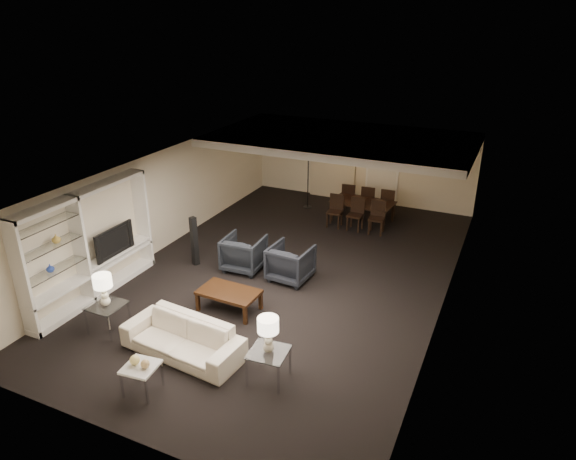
% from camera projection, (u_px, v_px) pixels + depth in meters
% --- Properties ---
extents(floor, '(11.00, 11.00, 0.00)m').
position_uv_depth(floor, '(288.00, 273.00, 11.94)').
color(floor, black).
rests_on(floor, ground).
extents(ceiling, '(7.00, 11.00, 0.02)m').
position_uv_depth(ceiling, '(288.00, 170.00, 10.95)').
color(ceiling, silver).
rests_on(ceiling, ground).
extents(wall_back, '(7.00, 0.02, 2.50)m').
position_uv_depth(wall_back, '(361.00, 162.00, 16.03)').
color(wall_back, beige).
rests_on(wall_back, ground).
extents(wall_front, '(7.00, 0.02, 2.50)m').
position_uv_depth(wall_front, '(117.00, 368.00, 6.85)').
color(wall_front, beige).
rests_on(wall_front, ground).
extents(wall_left, '(0.02, 11.00, 2.50)m').
position_uv_depth(wall_left, '(161.00, 201.00, 12.78)').
color(wall_left, beige).
rests_on(wall_left, ground).
extents(wall_right, '(0.02, 11.00, 2.50)m').
position_uv_depth(wall_right, '(449.00, 252.00, 10.10)').
color(wall_right, beige).
rests_on(wall_right, ground).
extents(ceiling_soffit, '(7.00, 4.00, 0.20)m').
position_uv_depth(ceiling_soffit, '(342.00, 140.00, 13.91)').
color(ceiling_soffit, silver).
rests_on(ceiling_soffit, ceiling).
extents(curtains, '(1.50, 0.12, 2.40)m').
position_uv_depth(curtains, '(333.00, 161.00, 16.33)').
color(curtains, beige).
rests_on(curtains, wall_back).
extents(door, '(0.90, 0.05, 2.10)m').
position_uv_depth(door, '(382.00, 171.00, 15.82)').
color(door, silver).
rests_on(door, wall_back).
extents(painting, '(0.95, 0.04, 0.65)m').
position_uv_depth(painting, '(430.00, 161.00, 15.08)').
color(painting, '#142D38').
rests_on(painting, wall_back).
extents(media_unit, '(0.38, 3.40, 2.35)m').
position_uv_depth(media_unit, '(90.00, 246.00, 10.57)').
color(media_unit, white).
rests_on(media_unit, wall_left).
extents(pendant_light, '(0.52, 0.52, 0.24)m').
position_uv_depth(pendant_light, '(351.00, 158.00, 13.98)').
color(pendant_light, '#D8591E').
rests_on(pendant_light, ceiling_soffit).
extents(sofa, '(2.29, 1.08, 0.65)m').
position_uv_depth(sofa, '(183.00, 338.00, 9.04)').
color(sofa, beige).
rests_on(sofa, floor).
extents(coffee_table, '(1.24, 0.75, 0.44)m').
position_uv_depth(coffee_table, '(229.00, 300.00, 10.42)').
color(coffee_table, black).
rests_on(coffee_table, floor).
extents(armchair_left, '(0.93, 0.96, 0.83)m').
position_uv_depth(armchair_left, '(244.00, 253.00, 11.99)').
color(armchair_left, black).
rests_on(armchair_left, floor).
extents(armchair_right, '(0.94, 0.97, 0.83)m').
position_uv_depth(armchair_right, '(291.00, 263.00, 11.53)').
color(armchair_right, black).
rests_on(armchair_right, floor).
extents(side_table_left, '(0.62, 0.62, 0.57)m').
position_uv_depth(side_table_left, '(108.00, 318.00, 9.70)').
color(side_table_left, white).
rests_on(side_table_left, floor).
extents(side_table_right, '(0.66, 0.66, 0.57)m').
position_uv_depth(side_table_right, '(269.00, 366.00, 8.40)').
color(side_table_right, silver).
rests_on(side_table_right, floor).
extents(table_lamp_left, '(0.36, 0.36, 0.63)m').
position_uv_depth(table_lamp_left, '(104.00, 290.00, 9.47)').
color(table_lamp_left, white).
rests_on(table_lamp_left, side_table_left).
extents(table_lamp_right, '(0.38, 0.38, 0.63)m').
position_uv_depth(table_lamp_right, '(268.00, 335.00, 8.17)').
color(table_lamp_right, beige).
rests_on(table_lamp_right, side_table_right).
extents(marble_table, '(0.56, 0.56, 0.51)m').
position_uv_depth(marble_table, '(142.00, 379.00, 8.15)').
color(marble_table, silver).
rests_on(marble_table, floor).
extents(gold_gourd_a, '(0.16, 0.16, 0.16)m').
position_uv_depth(gold_gourd_a, '(135.00, 360.00, 8.05)').
color(gold_gourd_a, '#EFDD7E').
rests_on(gold_gourd_a, marble_table).
extents(gold_gourd_b, '(0.14, 0.14, 0.14)m').
position_uv_depth(gold_gourd_b, '(145.00, 364.00, 7.98)').
color(gold_gourd_b, tan).
rests_on(gold_gourd_b, marble_table).
extents(television, '(1.10, 0.14, 0.63)m').
position_uv_depth(television, '(111.00, 240.00, 11.06)').
color(television, black).
rests_on(television, media_unit).
extents(vase_blue, '(0.15, 0.15, 0.16)m').
position_uv_depth(vase_blue, '(50.00, 268.00, 9.73)').
color(vase_blue, '#253FA3').
rests_on(vase_blue, media_unit).
extents(vase_amber, '(0.17, 0.17, 0.18)m').
position_uv_depth(vase_amber, '(56.00, 239.00, 9.74)').
color(vase_amber, gold).
rests_on(vase_amber, media_unit).
extents(floor_speaker, '(0.17, 0.17, 1.22)m').
position_uv_depth(floor_speaker, '(194.00, 241.00, 12.13)').
color(floor_speaker, black).
rests_on(floor_speaker, floor).
extents(dining_table, '(1.81, 1.10, 0.61)m').
position_uv_depth(dining_table, '(362.00, 212.00, 14.72)').
color(dining_table, black).
rests_on(dining_table, floor).
extents(chair_nl, '(0.44, 0.44, 0.91)m').
position_uv_depth(chair_nl, '(335.00, 211.00, 14.35)').
color(chair_nl, black).
rests_on(chair_nl, floor).
extents(chair_nm, '(0.43, 0.43, 0.91)m').
position_uv_depth(chair_nm, '(355.00, 215.00, 14.12)').
color(chair_nm, black).
rests_on(chair_nm, floor).
extents(chair_nr, '(0.46, 0.46, 0.91)m').
position_uv_depth(chair_nr, '(376.00, 218.00, 13.89)').
color(chair_nr, black).
rests_on(chair_nr, floor).
extents(chair_fl, '(0.46, 0.46, 0.91)m').
position_uv_depth(chair_fl, '(349.00, 197.00, 15.43)').
color(chair_fl, black).
rests_on(chair_fl, floor).
extents(chair_fm, '(0.45, 0.45, 0.91)m').
position_uv_depth(chair_fm, '(369.00, 200.00, 15.21)').
color(chair_fm, black).
rests_on(chair_fm, floor).
extents(chair_fr, '(0.43, 0.43, 0.91)m').
position_uv_depth(chair_fr, '(389.00, 203.00, 14.98)').
color(chair_fr, black).
rests_on(chair_fr, floor).
extents(floor_lamp, '(0.32, 0.32, 1.80)m').
position_uv_depth(floor_lamp, '(308.00, 180.00, 15.56)').
color(floor_lamp, black).
rests_on(floor_lamp, floor).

